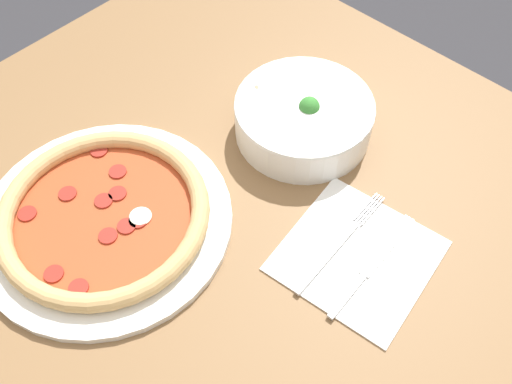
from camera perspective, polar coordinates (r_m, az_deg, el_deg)
ground_plane at (r=1.50m, az=-0.38°, el=-17.32°), size 8.00×8.00×0.00m
dining_table at (r=0.93m, az=-0.59°, el=-4.71°), size 1.06×0.93×0.74m
pizza at (r=0.82m, az=-14.93°, el=-2.36°), size 0.36×0.36×0.04m
bowl at (r=0.89m, az=4.78°, el=7.61°), size 0.22×0.22×0.08m
napkin at (r=0.79m, az=10.10°, el=-6.28°), size 0.21×0.21×0.00m
fork at (r=0.80m, az=8.41°, el=-5.05°), size 0.02×0.20×0.00m
knife at (r=0.78m, az=11.18°, el=-7.60°), size 0.02×0.20×0.01m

